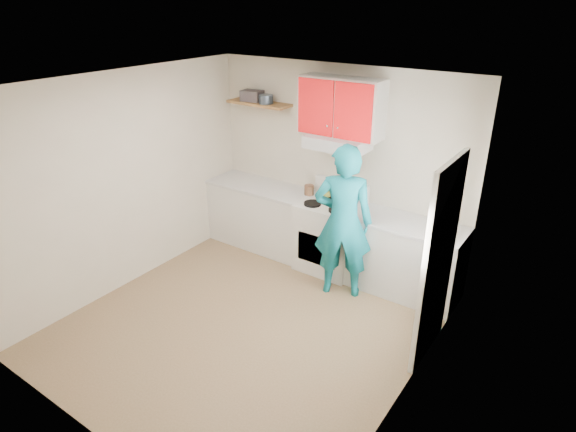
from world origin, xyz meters
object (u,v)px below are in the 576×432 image
Objects in this scene: stove at (329,236)px; tin at (266,99)px; person at (343,222)px; crock at (309,191)px; kettle at (325,192)px.

stove is 1.98m from tin.
tin is 0.10× the size of person.
stove is 0.76m from person.
person is at bearing -45.80° from stove.
crock is at bearing 164.03° from stove.
tin is at bearing 172.78° from stove.
kettle is 0.10× the size of person.
kettle is 0.80m from person.
person is at bearing -20.28° from tin.
person is at bearing -55.56° from kettle.
tin is 1.45m from kettle.
kettle is at bearing -67.67° from person.
crock is (-0.40, 0.11, 0.52)m from stove.
crock is (0.71, -0.03, -1.12)m from tin.
stove is at bearing -7.22° from tin.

